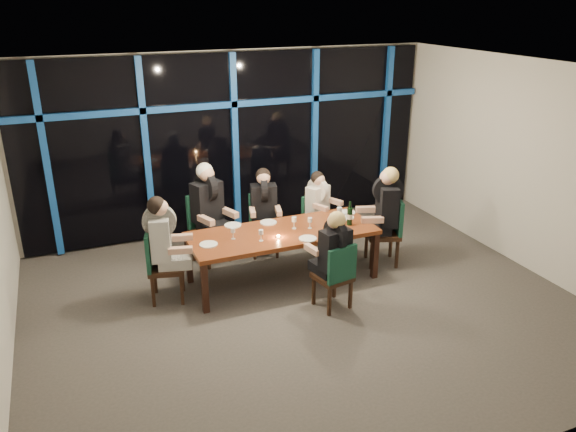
{
  "coord_description": "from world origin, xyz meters",
  "views": [
    {
      "loc": [
        -2.67,
        -5.83,
        3.8
      ],
      "look_at": [
        0.0,
        0.6,
        1.05
      ],
      "focal_mm": 35.0,
      "sensor_mm": 36.0,
      "label": 1
    }
  ],
  "objects_px": {
    "diner_far_left": "(208,199)",
    "diner_far_right": "(319,199)",
    "chair_end_right": "(389,228)",
    "chair_near_mid": "(337,274)",
    "wine_bottle": "(350,216)",
    "dining_table": "(282,236)",
    "chair_far_right": "(315,218)",
    "diner_end_left": "(163,234)",
    "chair_far_mid": "(264,221)",
    "diner_near_mid": "(334,245)",
    "chair_end_left": "(159,262)",
    "diner_end_right": "(385,202)",
    "chair_far_left": "(206,224)",
    "diner_far_mid": "(264,200)",
    "water_pitcher": "(333,220)"
  },
  "relations": [
    {
      "from": "diner_far_left",
      "to": "diner_far_right",
      "type": "bearing_deg",
      "value": -26.86
    },
    {
      "from": "chair_end_right",
      "to": "chair_near_mid",
      "type": "xyz_separation_m",
      "value": [
        -1.34,
        -0.92,
        -0.06
      ]
    },
    {
      "from": "wine_bottle",
      "to": "dining_table",
      "type": "bearing_deg",
      "value": 171.38
    },
    {
      "from": "dining_table",
      "to": "chair_far_right",
      "type": "xyz_separation_m",
      "value": [
        0.92,
        0.87,
        -0.2
      ]
    },
    {
      "from": "diner_far_left",
      "to": "diner_end_left",
      "type": "height_order",
      "value": "diner_far_left"
    },
    {
      "from": "chair_far_mid",
      "to": "diner_near_mid",
      "type": "xyz_separation_m",
      "value": [
        0.23,
        -1.92,
        0.35
      ]
    },
    {
      "from": "chair_end_left",
      "to": "diner_end_left",
      "type": "height_order",
      "value": "diner_end_left"
    },
    {
      "from": "wine_bottle",
      "to": "diner_end_right",
      "type": "bearing_deg",
      "value": 7.33
    },
    {
      "from": "dining_table",
      "to": "diner_end_left",
      "type": "bearing_deg",
      "value": 177.01
    },
    {
      "from": "chair_end_right",
      "to": "diner_near_mid",
      "type": "distance_m",
      "value": 1.62
    },
    {
      "from": "diner_far_right",
      "to": "diner_end_left",
      "type": "relative_size",
      "value": 0.87
    },
    {
      "from": "dining_table",
      "to": "chair_end_right",
      "type": "height_order",
      "value": "chair_end_right"
    },
    {
      "from": "chair_far_right",
      "to": "wine_bottle",
      "type": "distance_m",
      "value": 1.09
    },
    {
      "from": "dining_table",
      "to": "chair_far_mid",
      "type": "distance_m",
      "value": 1.0
    },
    {
      "from": "chair_near_mid",
      "to": "chair_far_left",
      "type": "bearing_deg",
      "value": -71.83
    },
    {
      "from": "chair_far_right",
      "to": "diner_far_right",
      "type": "distance_m",
      "value": 0.35
    },
    {
      "from": "chair_near_mid",
      "to": "diner_far_mid",
      "type": "bearing_deg",
      "value": -92.62
    },
    {
      "from": "chair_far_right",
      "to": "chair_near_mid",
      "type": "relative_size",
      "value": 0.94
    },
    {
      "from": "chair_end_right",
      "to": "wine_bottle",
      "type": "xyz_separation_m",
      "value": [
        -0.7,
        -0.05,
        0.31
      ]
    },
    {
      "from": "chair_far_right",
      "to": "diner_near_mid",
      "type": "relative_size",
      "value": 0.97
    },
    {
      "from": "water_pitcher",
      "to": "chair_far_mid",
      "type": "bearing_deg",
      "value": 128.6
    },
    {
      "from": "chair_near_mid",
      "to": "diner_far_left",
      "type": "xyz_separation_m",
      "value": [
        -1.11,
        1.99,
        0.49
      ]
    },
    {
      "from": "chair_far_right",
      "to": "water_pitcher",
      "type": "xyz_separation_m",
      "value": [
        -0.18,
        -0.96,
        0.36
      ]
    },
    {
      "from": "chair_near_mid",
      "to": "diner_far_right",
      "type": "xyz_separation_m",
      "value": [
        0.61,
        1.81,
        0.32
      ]
    },
    {
      "from": "chair_end_right",
      "to": "water_pitcher",
      "type": "height_order",
      "value": "chair_end_right"
    },
    {
      "from": "water_pitcher",
      "to": "chair_far_left",
      "type": "bearing_deg",
      "value": 150.6
    },
    {
      "from": "chair_far_right",
      "to": "water_pitcher",
      "type": "distance_m",
      "value": 1.04
    },
    {
      "from": "dining_table",
      "to": "diner_end_right",
      "type": "bearing_deg",
      "value": -2.43
    },
    {
      "from": "wine_bottle",
      "to": "chair_end_left",
      "type": "bearing_deg",
      "value": 174.61
    },
    {
      "from": "chair_far_right",
      "to": "wine_bottle",
      "type": "height_order",
      "value": "wine_bottle"
    },
    {
      "from": "chair_end_left",
      "to": "chair_near_mid",
      "type": "height_order",
      "value": "chair_end_left"
    },
    {
      "from": "chair_far_mid",
      "to": "chair_end_left",
      "type": "bearing_deg",
      "value": -139.74
    },
    {
      "from": "chair_end_left",
      "to": "diner_far_right",
      "type": "bearing_deg",
      "value": -61.31
    },
    {
      "from": "diner_far_mid",
      "to": "diner_end_right",
      "type": "bearing_deg",
      "value": -18.81
    },
    {
      "from": "chair_far_left",
      "to": "dining_table",
      "type": "bearing_deg",
      "value": -73.63
    },
    {
      "from": "chair_far_mid",
      "to": "diner_end_left",
      "type": "bearing_deg",
      "value": -138.11
    },
    {
      "from": "diner_end_right",
      "to": "chair_end_right",
      "type": "bearing_deg",
      "value": 90.0
    },
    {
      "from": "chair_end_right",
      "to": "chair_near_mid",
      "type": "height_order",
      "value": "chair_end_right"
    },
    {
      "from": "chair_far_mid",
      "to": "diner_far_right",
      "type": "bearing_deg",
      "value": 1.6
    },
    {
      "from": "chair_end_left",
      "to": "chair_near_mid",
      "type": "xyz_separation_m",
      "value": [
        2.02,
        -1.11,
        -0.04
      ]
    },
    {
      "from": "chair_far_right",
      "to": "chair_near_mid",
      "type": "xyz_separation_m",
      "value": [
        -0.59,
        -1.88,
        0.03
      ]
    },
    {
      "from": "diner_far_mid",
      "to": "wine_bottle",
      "type": "relative_size",
      "value": 2.61
    },
    {
      "from": "chair_end_left",
      "to": "diner_end_left",
      "type": "bearing_deg",
      "value": -90.0
    },
    {
      "from": "chair_far_left",
      "to": "chair_end_right",
      "type": "relative_size",
      "value": 1.02
    },
    {
      "from": "chair_far_left",
      "to": "diner_far_mid",
      "type": "xyz_separation_m",
      "value": [
        0.87,
        -0.16,
        0.31
      ]
    },
    {
      "from": "chair_far_left",
      "to": "wine_bottle",
      "type": "bearing_deg",
      "value": -55.12
    },
    {
      "from": "chair_far_mid",
      "to": "wine_bottle",
      "type": "xyz_separation_m",
      "value": [
        0.89,
        -1.13,
        0.36
      ]
    },
    {
      "from": "chair_near_mid",
      "to": "diner_far_mid",
      "type": "xyz_separation_m",
      "value": [
        -0.27,
        1.92,
        0.39
      ]
    },
    {
      "from": "diner_end_left",
      "to": "diner_far_left",
      "type": "bearing_deg",
      "value": -29.05
    },
    {
      "from": "diner_far_left",
      "to": "chair_far_right",
      "type": "bearing_deg",
      "value": -24.69
    }
  ]
}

